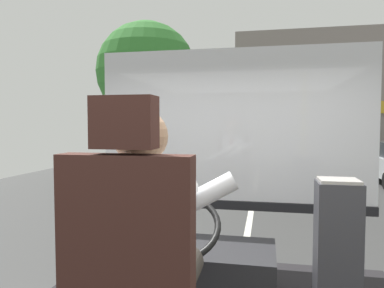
{
  "coord_description": "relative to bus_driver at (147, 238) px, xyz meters",
  "views": [
    {
      "loc": [
        0.3,
        -1.68,
        1.97
      ],
      "look_at": [
        -0.35,
        1.51,
        1.78
      ],
      "focal_mm": 33.55,
      "sensor_mm": 36.0,
      "label": 1
    }
  ],
  "objects": [
    {
      "name": "shop_building",
      "position": [
        5.55,
        20.26,
        1.91
      ],
      "size": [
        13.41,
        5.06,
        6.82
      ],
      "color": "gray",
      "rests_on": "ground"
    },
    {
      "name": "bus_driver",
      "position": [
        0.0,
        0.0,
        0.0
      ],
      "size": [
        0.73,
        0.54,
        0.82
      ],
      "color": "#332D28",
      "rests_on": "driver_seat"
    },
    {
      "name": "windshield_panel",
      "position": [
        0.17,
        1.92,
        0.26
      ],
      "size": [
        2.5,
        0.08,
        1.48
      ],
      "color": "silver"
    },
    {
      "name": "fare_box",
      "position": [
        0.93,
        0.99,
        -0.33
      ],
      "size": [
        0.26,
        0.24,
        0.91
      ],
      "color": "#333338",
      "rests_on": "bus_floor"
    },
    {
      "name": "street_tree",
      "position": [
        -3.56,
        10.48,
        2.24
      ],
      "size": [
        3.41,
        3.41,
        5.45
      ],
      "color": "#4C3828",
      "rests_on": "ground"
    },
    {
      "name": "ground",
      "position": [
        0.17,
        9.1,
        -1.52
      ],
      "size": [
        18.0,
        44.0,
        0.06
      ],
      "color": "#373737"
    },
    {
      "name": "steering_console",
      "position": [
        0.0,
        1.04,
        -0.57
      ],
      "size": [
        1.1,
        1.01,
        0.83
      ],
      "color": "black",
      "rests_on": "bus_floor"
    }
  ]
}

